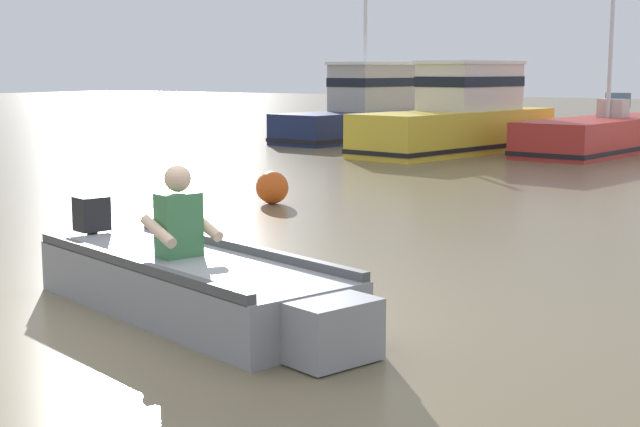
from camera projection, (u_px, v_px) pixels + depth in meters
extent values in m
plane|color=#7A6B4C|center=(194.00, 311.00, 7.63)|extent=(120.00, 120.00, 0.00)
cube|color=gray|center=(190.00, 286.00, 7.54)|extent=(3.29, 1.97, 0.44)
cube|color=gray|center=(333.00, 331.00, 6.24)|extent=(0.56, 0.70, 0.42)
cube|color=#4D4E51|center=(241.00, 248.00, 7.83)|extent=(2.92, 0.98, 0.08)
cube|color=#4D4E51|center=(133.00, 264.00, 7.17)|extent=(2.92, 0.98, 0.08)
cube|color=#A0A2A8|center=(183.00, 262.00, 7.58)|extent=(0.57, 1.05, 0.06)
cylinder|color=black|center=(93.00, 250.00, 8.76)|extent=(0.13, 0.13, 0.54)
cube|color=black|center=(92.00, 213.00, 8.71)|extent=(0.31, 0.34, 0.32)
cube|color=#3F7F4C|center=(179.00, 225.00, 7.58)|extent=(0.31, 0.39, 0.52)
sphere|color=beige|center=(178.00, 178.00, 7.52)|extent=(0.22, 0.22, 0.22)
cylinder|color=beige|center=(205.00, 225.00, 7.68)|extent=(0.43, 0.21, 0.23)
cylinder|color=beige|center=(158.00, 231.00, 7.40)|extent=(0.43, 0.21, 0.23)
cube|color=#19234C|center=(361.00, 126.00, 25.96)|extent=(2.60, 5.99, 0.81)
cube|color=black|center=(361.00, 135.00, 26.00)|extent=(2.64, 6.04, 0.10)
cube|color=#B2ADA3|center=(373.00, 88.00, 26.19)|extent=(1.70, 2.61, 1.27)
cube|color=black|center=(373.00, 82.00, 26.17)|extent=(1.73, 2.65, 0.24)
cube|color=white|center=(373.00, 63.00, 26.09)|extent=(1.78, 2.74, 0.08)
cylinder|color=silver|center=(365.00, 54.00, 25.77)|extent=(0.10, 0.10, 3.12)
cube|color=gold|center=(456.00, 132.00, 22.15)|extent=(2.87, 6.35, 0.99)
cube|color=black|center=(456.00, 145.00, 22.20)|extent=(2.92, 6.40, 0.10)
cube|color=silver|center=(470.00, 87.00, 22.40)|extent=(1.83, 2.78, 1.09)
cube|color=black|center=(471.00, 81.00, 22.38)|extent=(1.87, 2.82, 0.24)
cube|color=white|center=(471.00, 62.00, 22.31)|extent=(1.92, 2.92, 0.08)
cube|color=#B72D28|center=(604.00, 135.00, 22.23)|extent=(2.59, 6.48, 0.82)
cube|color=black|center=(604.00, 146.00, 22.27)|extent=(2.64, 6.52, 0.10)
cube|color=beige|center=(613.00, 108.00, 22.49)|extent=(0.69, 0.58, 0.44)
cube|color=slate|center=(618.00, 100.00, 22.66)|extent=(0.63, 0.12, 0.36)
cylinder|color=silver|center=(610.00, 58.00, 22.07)|extent=(0.10, 0.10, 2.82)
sphere|color=#E55919|center=(272.00, 188.00, 13.69)|extent=(0.48, 0.48, 0.48)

